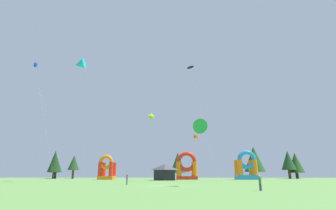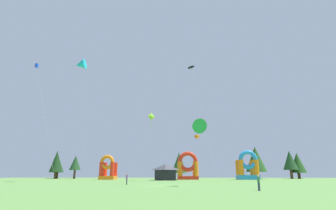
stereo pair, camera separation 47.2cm
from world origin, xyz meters
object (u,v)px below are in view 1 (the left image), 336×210
Objects in this scene: kite_black_parafoil at (190,68)px; kite_cyan_delta at (80,64)px; festival_tent at (165,172)px; kite_green_delta at (202,127)px; person_near_camera at (260,181)px; kite_lime_diamond at (151,117)px; kite_blue_box at (36,66)px; person_far_side at (127,178)px; inflatable_orange_dome at (107,170)px; inflatable_yellow_castle at (246,168)px; kite_orange_box at (196,137)px; inflatable_red_slide at (187,169)px.

kite_cyan_delta is (-25.86, -5.30, -1.13)m from kite_black_parafoil.
kite_cyan_delta is at bearing -151.56° from festival_tent.
kite_black_parafoil is 5.47× the size of festival_tent.
person_near_camera is (4.76, -9.64, -7.37)m from kite_green_delta.
kite_lime_diamond reaches higher than kite_green_delta.
kite_blue_box is 15.35× the size of person_far_side.
kite_black_parafoil is 35.58m from kite_blue_box.
person_near_camera is at bearing -57.88° from inflatable_orange_dome.
festival_tent is (-6.54, 27.63, -6.39)m from kite_green_delta.
person_far_side is 24.62m from festival_tent.
kite_lime_diamond is 1.54× the size of inflatable_yellow_castle.
kite_orange_box is 16.77m from inflatable_yellow_castle.
festival_tent is at bearing 103.32° from kite_green_delta.
kite_lime_diamond is 1.60× the size of inflatable_red_slide.
kite_green_delta is 35.75m from kite_cyan_delta.
inflatable_orange_dome is at bearing 117.83° from kite_lime_diamond.
kite_cyan_delta is 3.73× the size of inflatable_red_slide.
inflatable_red_slide is (33.79, 20.39, -21.80)m from kite_blue_box.
kite_black_parafoil is 17.90m from kite_orange_box.
kite_green_delta is 35.44m from inflatable_red_slide.
kite_green_delta is at bearing -89.97° from kite_black_parafoil.
person_far_side is at bearing -108.62° from inflatable_red_slide.
kite_blue_box reaches higher than inflatable_yellow_castle.
kite_lime_diamond is 2.34× the size of festival_tent.
kite_orange_box is 1.76× the size of inflatable_orange_dome.
inflatable_yellow_castle is at bearing 130.81° from person_near_camera.
kite_green_delta is 0.80× the size of kite_lime_diamond.
festival_tent is (-11.31, 37.28, 0.99)m from person_near_camera.
kite_lime_diamond is (26.51, -8.03, -13.40)m from kite_blue_box.
kite_green_delta is at bearing -39.06° from kite_lime_diamond.
kite_lime_diamond is 37.71m from inflatable_yellow_castle.
kite_black_parafoil reaches higher than festival_tent.
inflatable_orange_dome is at bearing 77.79° from kite_cyan_delta.
festival_tent is (1.57, 21.05, -9.30)m from kite_lime_diamond.
inflatable_orange_dome is 21.55m from inflatable_red_slide.
kite_blue_box is at bearing -157.54° from person_near_camera.
kite_lime_diamond reaches higher than festival_tent.
person_near_camera is (4.77, -32.11, -26.22)m from kite_black_parafoil.
kite_lime_diamond is 11.19m from person_far_side.
kite_cyan_delta is at bearing -155.43° from kite_orange_box.
kite_cyan_delta is at bearing -168.42° from kite_black_parafoil.
festival_tent is (-6.53, 5.17, -25.24)m from kite_black_parafoil.
kite_black_parafoil reaches higher than inflatable_red_slide.
kite_green_delta is (34.62, -14.61, -16.32)m from kite_blue_box.
person_far_side is 0.26× the size of inflatable_orange_dome.
kite_cyan_delta reaches higher than kite_green_delta.
inflatable_red_slide is at bearing 35.47° from kite_cyan_delta.
kite_black_parafoil is 1.00× the size of kite_cyan_delta.
kite_lime_diamond reaches higher than person_near_camera.
kite_black_parafoil is 31.28m from inflatable_yellow_castle.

